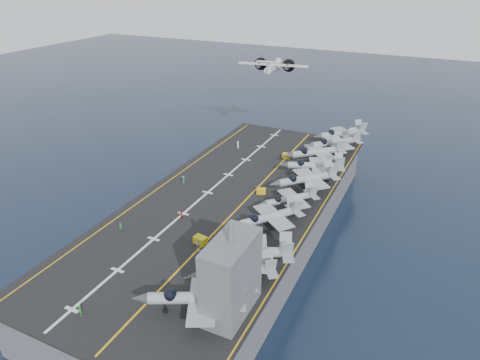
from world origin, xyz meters
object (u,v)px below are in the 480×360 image
at_px(fighter_jet_0, 196,297).
at_px(island_superstructure, 231,269).
at_px(transport_plane, 273,69).
at_px(tow_cart_a, 200,240).

bearing_deg(fighter_jet_0, island_superstructure, 30.12).
xyz_separation_m(island_superstructure, fighter_jet_0, (-4.33, -2.51, -4.67)).
bearing_deg(transport_plane, island_superstructure, -71.89).
relative_size(tow_cart_a, transport_plane, 0.11).
distance_m(tow_cart_a, transport_plane, 71.54).
height_order(tow_cart_a, transport_plane, transport_plane).
bearing_deg(transport_plane, fighter_jet_0, -75.15).
xyz_separation_m(fighter_jet_0, tow_cart_a, (-8.26, 15.08, -2.14)).
bearing_deg(island_superstructure, fighter_jet_0, -149.88).
xyz_separation_m(fighter_jet_0, transport_plane, (-22.11, 83.37, 14.07)).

